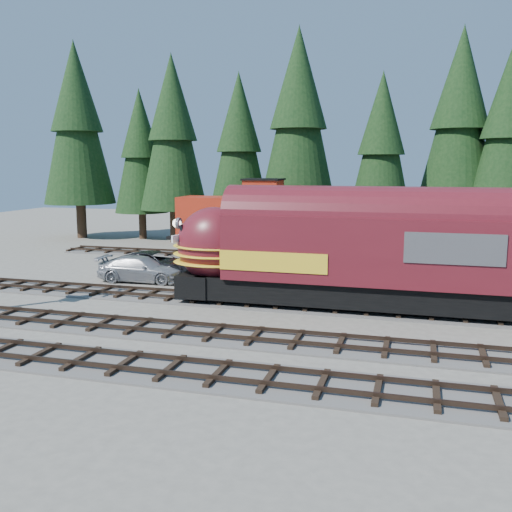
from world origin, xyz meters
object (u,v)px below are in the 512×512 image
(pickup_truck_a, at_px, (156,264))
(pickup_truck_b, at_px, (141,269))
(caboose, at_px, (250,222))
(locomotive, at_px, (329,256))
(depot, at_px, (379,237))

(pickup_truck_a, bearing_deg, pickup_truck_b, 178.25)
(caboose, xyz_separation_m, pickup_truck_a, (-3.80, -8.83, -1.99))
(pickup_truck_a, distance_m, pickup_truck_b, 1.65)
(locomotive, height_order, pickup_truck_b, locomotive)
(depot, height_order, locomotive, depot)
(caboose, xyz_separation_m, pickup_truck_b, (-4.00, -10.47, -2.03))
(locomotive, relative_size, caboose, 1.57)
(pickup_truck_a, bearing_deg, caboose, -18.10)
(depot, xyz_separation_m, pickup_truck_a, (-14.13, -1.33, -2.13))
(depot, xyz_separation_m, locomotive, (-2.02, -6.50, -0.23))
(locomotive, xyz_separation_m, pickup_truck_a, (-12.11, 5.17, -1.90))
(locomotive, relative_size, pickup_truck_a, 2.90)
(depot, xyz_separation_m, pickup_truck_b, (-14.33, -2.97, -2.17))
(caboose, bearing_deg, depot, -35.98)
(pickup_truck_a, bearing_deg, depot, -79.43)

